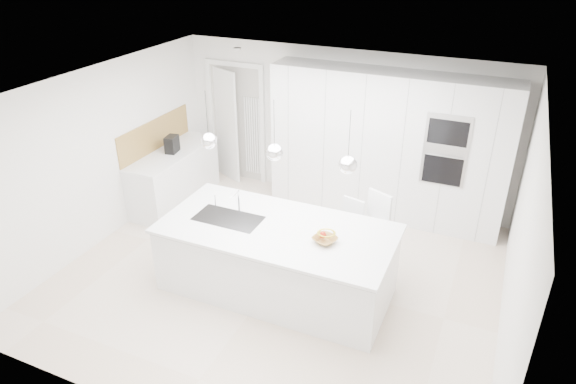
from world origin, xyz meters
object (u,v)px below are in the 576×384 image
at_px(island_base, 276,262).
at_px(bar_stool_right, 374,237).
at_px(fruit_bowl, 325,240).
at_px(bar_stool_left, 349,237).
at_px(espresso_machine, 172,144).

height_order(island_base, bar_stool_right, bar_stool_right).
xyz_separation_m(fruit_bowl, bar_stool_left, (0.04, 0.86, -0.44)).
bearing_deg(island_base, espresso_machine, 149.32).
xyz_separation_m(bar_stool_left, bar_stool_right, (0.33, 0.01, 0.07)).
height_order(espresso_machine, bar_stool_left, espresso_machine).
relative_size(island_base, bar_stool_right, 2.48).
bearing_deg(bar_stool_right, fruit_bowl, -89.73).
bearing_deg(bar_stool_left, bar_stool_right, 16.01).
distance_m(island_base, espresso_machine, 3.00).
distance_m(espresso_machine, bar_stool_right, 3.63).
relative_size(fruit_bowl, bar_stool_right, 0.24).
height_order(island_base, bar_stool_left, bar_stool_left).
relative_size(island_base, bar_stool_left, 2.84).
height_order(fruit_bowl, espresso_machine, espresso_machine).
height_order(espresso_machine, bar_stool_right, espresso_machine).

